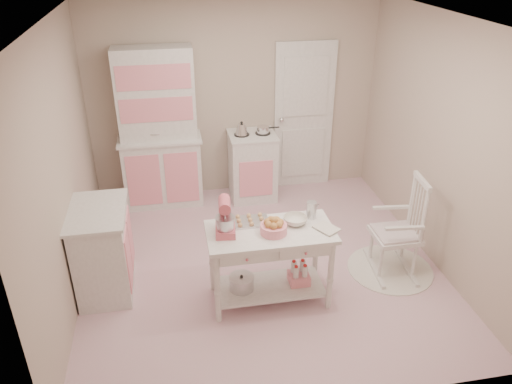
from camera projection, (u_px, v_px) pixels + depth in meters
room_shell at (262, 124)px, 4.77m from camera, size 3.84×3.84×2.62m
door at (304, 117)px, 6.84m from camera, size 0.82×0.05×2.04m
hutch at (159, 130)px, 6.34m from camera, size 1.06×0.50×2.08m
stove at (252, 166)px, 6.76m from camera, size 0.62×0.57×0.92m
base_cabinet at (103, 250)px, 4.98m from camera, size 0.54×0.84×0.92m
lace_rug at (390, 269)px, 5.46m from camera, size 0.92×0.92×0.01m
rocking_chair at (396, 226)px, 5.20m from camera, size 0.55×0.76×1.10m
work_table at (270, 265)px, 4.85m from camera, size 1.20×0.60×0.80m
stand_mixer at (225, 218)px, 4.54m from camera, size 0.23×0.30×0.34m
cookie_tray at (251, 221)px, 4.80m from camera, size 0.34×0.24×0.02m
bread_basket at (274, 229)px, 4.61m from camera, size 0.25×0.25×0.09m
mixing_bowl at (295, 220)px, 4.76m from camera, size 0.23×0.23×0.07m
metal_pitcher at (311, 210)px, 4.84m from camera, size 0.10×0.10×0.17m
recipe_book at (320, 232)px, 4.63m from camera, size 0.26×0.28×0.02m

